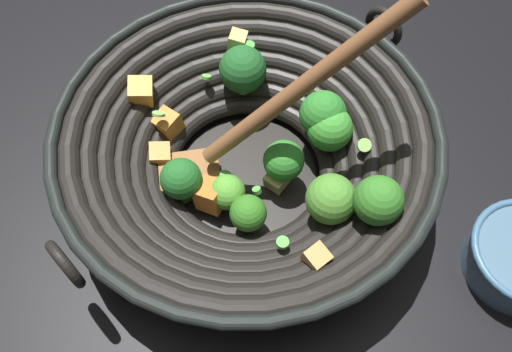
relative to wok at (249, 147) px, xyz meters
The scene contains 2 objects.
ground_plane 0.07m from the wok, 28.39° to the left, with size 4.00×4.00×0.00m, color black.
wok is the anchor object (origin of this frame).
Camera 1 is at (-0.16, 0.28, 0.56)m, focal length 36.88 mm.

